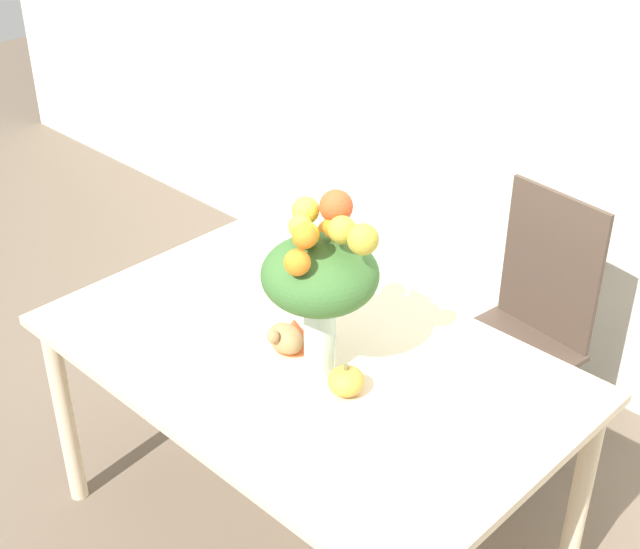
# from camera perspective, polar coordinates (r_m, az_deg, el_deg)

# --- Properties ---
(ground_plane) EXTENTS (12.00, 12.00, 0.00)m
(ground_plane) POSITION_cam_1_polar(r_m,az_deg,el_deg) (3.13, -0.78, -16.39)
(ground_plane) COLOR brown
(wall_back) EXTENTS (8.00, 0.06, 2.70)m
(wall_back) POSITION_cam_1_polar(r_m,az_deg,el_deg) (3.39, 16.42, 13.43)
(wall_back) COLOR silver
(wall_back) RESTS_ON ground_plane
(dining_table) EXTENTS (1.56, 0.98, 0.76)m
(dining_table) POSITION_cam_1_polar(r_m,az_deg,el_deg) (2.67, -0.88, -6.53)
(dining_table) COLOR beige
(dining_table) RESTS_ON ground_plane
(flower_vase) EXTENTS (0.33, 0.33, 0.55)m
(flower_vase) POSITION_cam_1_polar(r_m,az_deg,el_deg) (2.38, 0.06, -0.05)
(flower_vase) COLOR #B2CCBC
(flower_vase) RESTS_ON dining_table
(pumpkin) EXTENTS (0.10, 0.10, 0.09)m
(pumpkin) POSITION_cam_1_polar(r_m,az_deg,el_deg) (2.45, 1.68, -6.83)
(pumpkin) COLOR gold
(pumpkin) RESTS_ON dining_table
(turkey_figurine) EXTENTS (0.12, 0.16, 0.10)m
(turkey_figurine) POSITION_cam_1_polar(r_m,az_deg,el_deg) (2.61, -1.95, -3.91)
(turkey_figurine) COLOR #A87A4C
(turkey_figurine) RESTS_ON dining_table
(dining_chair_near_window) EXTENTS (0.47, 0.47, 1.02)m
(dining_chair_near_window) POSITION_cam_1_polar(r_m,az_deg,el_deg) (3.23, 12.74, -3.55)
(dining_chair_near_window) COLOR #47382D
(dining_chair_near_window) RESTS_ON ground_plane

